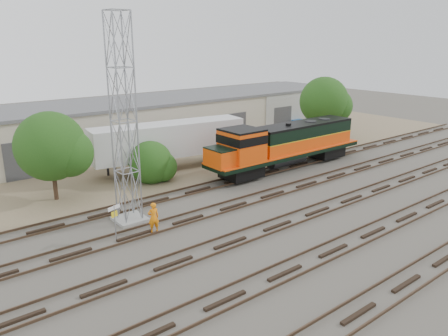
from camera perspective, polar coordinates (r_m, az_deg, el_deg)
ground at (r=33.63m, az=8.15°, el=-4.24°), size 140.00×140.00×0.00m
dirt_strip at (r=44.68m, az=-5.91°, el=1.08°), size 80.00×16.00×0.02m
tracks at (r=31.78m, az=12.10°, el=-5.55°), size 80.00×20.40×0.28m
warehouse at (r=50.86m, az=-10.87°, el=5.82°), size 58.40×10.40×5.30m
locomotive at (r=41.07m, az=8.02°, el=3.13°), size 17.69×3.10×4.25m
signal_tower at (r=28.56m, az=-12.94°, el=5.53°), size 1.99×1.99×13.46m
sign_post at (r=27.20m, az=-14.11°, el=-6.09°), size 0.89×0.34×2.27m
worker at (r=28.06m, az=-9.19°, el=-6.39°), size 0.79×0.59×1.98m
semi_trailer at (r=40.81m, az=-6.74°, el=3.62°), size 14.72×4.89×4.45m
dumpster_blue at (r=59.59m, az=9.42°, el=5.56°), size 1.66×1.56×1.50m
dumpster_red at (r=61.96m, az=11.15°, el=5.84°), size 1.65×1.56×1.40m
tree_west at (r=34.68m, az=-21.18°, el=2.45°), size 5.44×5.18×6.78m
tree_mid at (r=37.83m, az=-9.18°, el=0.55°), size 3.94×3.75×3.75m
tree_east at (r=53.18m, az=13.29°, el=8.34°), size 5.96×5.68×7.66m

